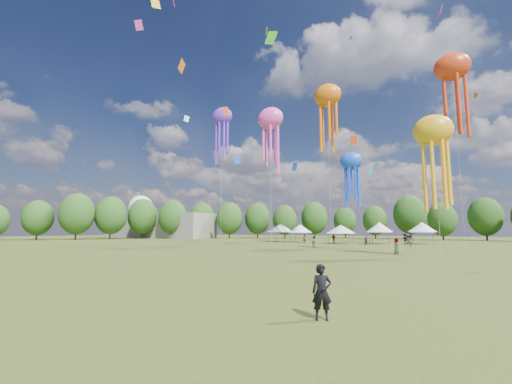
% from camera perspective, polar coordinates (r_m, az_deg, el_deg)
% --- Properties ---
extents(ground, '(300.00, 300.00, 0.00)m').
position_cam_1_polar(ground, '(15.52, -17.90, -15.85)').
color(ground, '#384416').
rests_on(ground, ground).
extents(observer_main, '(0.67, 0.58, 1.56)m').
position_cam_1_polar(observer_main, '(9.94, 11.48, -16.80)').
color(observer_main, black).
rests_on(observer_main, ground).
extents(spectator_near, '(0.90, 0.76, 1.65)m').
position_cam_1_polar(spectator_near, '(48.96, 10.10, -8.67)').
color(spectator_near, gray).
rests_on(spectator_near, ground).
extents(spectators_far, '(19.84, 30.23, 1.92)m').
position_cam_1_polar(spectators_far, '(60.14, 20.78, -7.91)').
color(spectators_far, gray).
rests_on(spectators_far, ground).
extents(festival_tents, '(34.51, 10.50, 4.10)m').
position_cam_1_polar(festival_tents, '(69.03, 14.02, -6.17)').
color(festival_tents, '#47474C').
rests_on(festival_tents, ground).
extents(show_kites, '(42.60, 29.46, 32.34)m').
position_cam_1_polar(show_kites, '(57.53, 16.58, 13.52)').
color(show_kites, '#FF4BC4').
rests_on(show_kites, ground).
extents(small_kites, '(73.46, 61.25, 46.63)m').
position_cam_1_polar(small_kites, '(61.95, 13.89, 20.64)').
color(small_kites, '#FF4BC4').
rests_on(small_kites, ground).
extents(treeline, '(201.57, 95.24, 13.43)m').
position_cam_1_polar(treeline, '(74.76, 17.05, -3.40)').
color(treeline, '#38281C').
rests_on(treeline, ground).
extents(hangar, '(40.00, 12.00, 8.00)m').
position_cam_1_polar(hangar, '(117.14, -16.67, -5.77)').
color(hangar, gray).
rests_on(hangar, ground).
extents(radome, '(9.00, 9.00, 16.00)m').
position_cam_1_polar(radome, '(133.10, -19.62, -3.17)').
color(radome, white).
rests_on(radome, ground).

